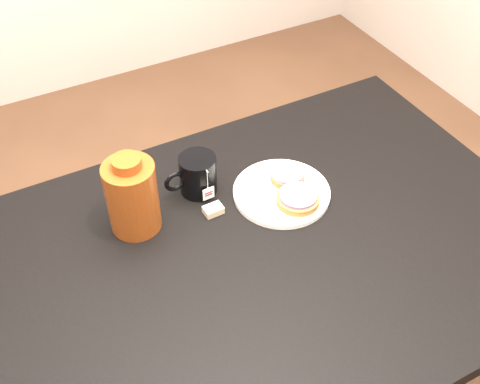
{
  "coord_description": "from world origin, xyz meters",
  "views": [
    {
      "loc": [
        -0.42,
        -0.76,
        1.77
      ],
      "look_at": [
        0.05,
        0.13,
        0.81
      ],
      "focal_mm": 45.0,
      "sensor_mm": 36.0,
      "label": 1
    }
  ],
  "objects_px": {
    "teabag_pouch": "(213,210)",
    "mug": "(197,174)",
    "table": "(246,279)",
    "bagel_back": "(288,175)",
    "bagel_front": "(298,198)",
    "bagel_package": "(132,196)",
    "plate": "(282,192)"
  },
  "relations": [
    {
      "from": "plate",
      "to": "mug",
      "type": "relative_size",
      "value": 1.73
    },
    {
      "from": "plate",
      "to": "mug",
      "type": "xyz_separation_m",
      "value": [
        -0.17,
        0.11,
        0.04
      ]
    },
    {
      "from": "table",
      "to": "teabag_pouch",
      "type": "xyz_separation_m",
      "value": [
        -0.01,
        0.15,
        0.09
      ]
    },
    {
      "from": "table",
      "to": "bagel_front",
      "type": "bearing_deg",
      "value": 23.36
    },
    {
      "from": "bagel_back",
      "to": "teabag_pouch",
      "type": "distance_m",
      "value": 0.21
    },
    {
      "from": "bagel_back",
      "to": "bagel_front",
      "type": "xyz_separation_m",
      "value": [
        -0.02,
        -0.08,
        -0.0
      ]
    },
    {
      "from": "table",
      "to": "teabag_pouch",
      "type": "height_order",
      "value": "teabag_pouch"
    },
    {
      "from": "table",
      "to": "teabag_pouch",
      "type": "bearing_deg",
      "value": 92.24
    },
    {
      "from": "bagel_back",
      "to": "teabag_pouch",
      "type": "bearing_deg",
      "value": -178.38
    },
    {
      "from": "table",
      "to": "bagel_front",
      "type": "relative_size",
      "value": 12.8
    },
    {
      "from": "table",
      "to": "mug",
      "type": "xyz_separation_m",
      "value": [
        -0.0,
        0.24,
        0.13
      ]
    },
    {
      "from": "mug",
      "to": "teabag_pouch",
      "type": "bearing_deg",
      "value": -93.72
    },
    {
      "from": "plate",
      "to": "bagel_back",
      "type": "xyz_separation_m",
      "value": [
        0.03,
        0.03,
        0.02
      ]
    },
    {
      "from": "bagel_front",
      "to": "mug",
      "type": "bearing_deg",
      "value": 138.79
    },
    {
      "from": "mug",
      "to": "bagel_front",
      "type": "bearing_deg",
      "value": -44.09
    },
    {
      "from": "bagel_back",
      "to": "bagel_front",
      "type": "distance_m",
      "value": 0.08
    },
    {
      "from": "mug",
      "to": "teabag_pouch",
      "type": "xyz_separation_m",
      "value": [
        -0.0,
        -0.09,
        -0.04
      ]
    },
    {
      "from": "mug",
      "to": "bagel_package",
      "type": "height_order",
      "value": "bagel_package"
    },
    {
      "from": "plate",
      "to": "bagel_front",
      "type": "relative_size",
      "value": 2.17
    },
    {
      "from": "mug",
      "to": "bagel_package",
      "type": "bearing_deg",
      "value": -170.51
    },
    {
      "from": "teabag_pouch",
      "to": "bagel_package",
      "type": "height_order",
      "value": "bagel_package"
    },
    {
      "from": "bagel_package",
      "to": "bagel_back",
      "type": "bearing_deg",
      "value": -6.54
    },
    {
      "from": "table",
      "to": "bagel_package",
      "type": "relative_size",
      "value": 7.02
    },
    {
      "from": "table",
      "to": "bagel_front",
      "type": "height_order",
      "value": "bagel_front"
    },
    {
      "from": "bagel_front",
      "to": "plate",
      "type": "bearing_deg",
      "value": 103.94
    },
    {
      "from": "bagel_front",
      "to": "mug",
      "type": "relative_size",
      "value": 0.8
    },
    {
      "from": "plate",
      "to": "bagel_package",
      "type": "height_order",
      "value": "bagel_package"
    },
    {
      "from": "teabag_pouch",
      "to": "mug",
      "type": "bearing_deg",
      "value": 89.17
    },
    {
      "from": "table",
      "to": "bagel_back",
      "type": "distance_m",
      "value": 0.28
    },
    {
      "from": "plate",
      "to": "teabag_pouch",
      "type": "relative_size",
      "value": 5.27
    },
    {
      "from": "bagel_back",
      "to": "bagel_package",
      "type": "height_order",
      "value": "bagel_package"
    },
    {
      "from": "bagel_back",
      "to": "teabag_pouch",
      "type": "height_order",
      "value": "bagel_back"
    }
  ]
}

